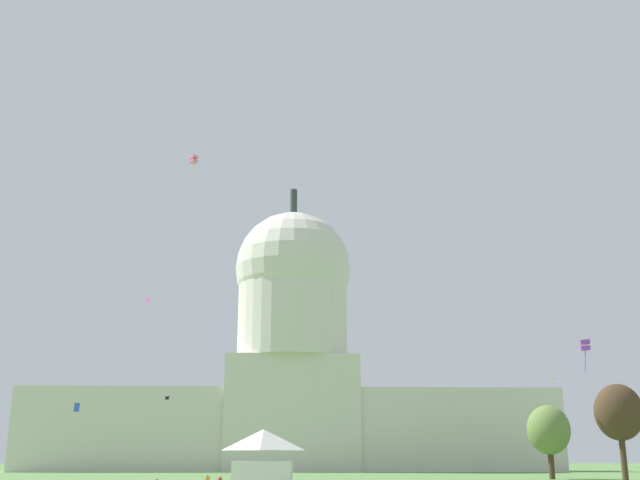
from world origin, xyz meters
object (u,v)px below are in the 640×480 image
object	(u,v)px
kite_violet_low	(585,345)
kite_magenta_high	(147,300)
kite_blue_low	(77,408)
kite_white_low	(550,384)
kite_pink_high	(194,159)
tree_east_far	(619,413)
event_tent	(263,460)
tree_east_mid	(549,430)
kite_black_low	(167,398)
capitol_building	(292,371)

from	to	relation	value
kite_violet_low	kite_magenta_high	xyz separation A→B (m)	(-58.08, 97.95, 23.27)
kite_blue_low	kite_white_low	xyz separation A→B (m)	(70.13, -37.30, 1.08)
kite_white_low	kite_pink_high	world-z (taller)	kite_pink_high
tree_east_far	event_tent	bearing A→B (deg)	-157.13
tree_east_mid	kite_black_low	distance (m)	78.72
tree_east_mid	kite_pink_high	xyz separation A→B (m)	(-52.39, -38.22, 29.04)
capitol_building	event_tent	size ratio (longest dim) A/B	20.22
tree_east_far	kite_black_low	distance (m)	94.17
kite_violet_low	kite_blue_low	bearing A→B (deg)	56.25
kite_blue_low	kite_black_low	size ratio (longest dim) A/B	3.41
capitol_building	kite_magenta_high	xyz separation A→B (m)	(-32.45, -23.02, 12.88)
kite_black_low	kite_violet_low	bearing A→B (deg)	147.40
event_tent	tree_east_mid	xyz separation A→B (m)	(43.65, 42.06, 4.35)
tree_east_far	kite_black_low	size ratio (longest dim) A/B	14.20
tree_east_mid	tree_east_far	xyz separation A→B (m)	(1.37, -23.07, 1.42)
kite_black_low	kite_white_low	xyz separation A→B (m)	(58.65, -64.64, -2.69)
kite_pink_high	kite_blue_low	bearing A→B (deg)	-19.76
tree_east_far	kite_white_low	distance (m)	9.15
tree_east_far	kite_blue_low	world-z (taller)	tree_east_far
tree_east_mid	kite_black_low	world-z (taller)	kite_black_low
tree_east_mid	kite_blue_low	xyz separation A→B (m)	(-77.01, 15.57, 4.09)
kite_magenta_high	kite_white_low	size ratio (longest dim) A/B	0.76
tree_east_far	kite_white_low	bearing A→B (deg)	170.80
capitol_building	kite_blue_low	distance (m)	67.47
tree_east_mid	kite_violet_low	world-z (taller)	kite_violet_low
tree_east_far	kite_blue_low	xyz separation A→B (m)	(-78.38, 38.64, 2.67)
tree_east_far	kite_pink_high	distance (m)	62.31
kite_black_low	kite_magenta_high	size ratio (longest dim) A/B	0.84
kite_violet_low	kite_pink_high	xyz separation A→B (m)	(-38.90, 12.74, 22.99)
kite_violet_low	kite_black_low	distance (m)	107.34
kite_blue_low	kite_pink_high	distance (m)	64.21
event_tent	tree_east_far	size ratio (longest dim) A/B	0.51
capitol_building	tree_east_far	bearing A→B (deg)	-66.50
tree_east_far	kite_violet_low	bearing A→B (deg)	-118.04
kite_black_low	kite_magenta_high	world-z (taller)	kite_magenta_high
event_tent	tree_east_mid	size ratio (longest dim) A/B	0.57
event_tent	kite_black_low	size ratio (longest dim) A/B	7.23
kite_violet_low	kite_magenta_high	distance (m)	116.23
capitol_building	kite_white_low	xyz separation A→B (m)	(32.24, -91.74, -11.27)
capitol_building	event_tent	world-z (taller)	capitol_building
event_tent	kite_blue_low	world-z (taller)	kite_blue_low
kite_black_low	kite_magenta_high	bearing A→B (deg)	-5.66
tree_east_mid	kite_magenta_high	bearing A→B (deg)	146.71
kite_blue_low	kite_magenta_high	size ratio (longest dim) A/B	2.88
tree_east_mid	capitol_building	bearing A→B (deg)	119.19
kite_magenta_high	kite_violet_low	bearing A→B (deg)	8.55
event_tent	kite_pink_high	bearing A→B (deg)	160.66
kite_pink_high	tree_east_far	bearing A→B (deg)	-118.61
kite_white_low	kite_blue_low	bearing A→B (deg)	-62.69
kite_black_low	kite_white_low	world-z (taller)	kite_black_low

